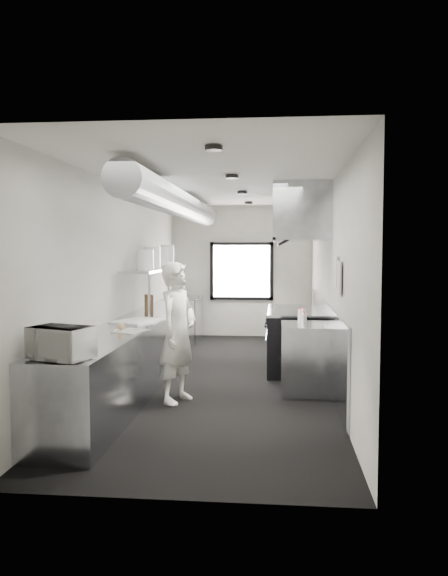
% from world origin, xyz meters
% --- Properties ---
extents(floor, '(3.00, 8.00, 0.01)m').
position_xyz_m(floor, '(0.00, 0.00, 0.00)').
color(floor, black).
rests_on(floor, ground).
extents(ceiling, '(3.00, 8.00, 0.01)m').
position_xyz_m(ceiling, '(0.00, 0.00, 2.80)').
color(ceiling, silver).
rests_on(ceiling, wall_back).
extents(wall_back, '(3.00, 0.02, 2.80)m').
position_xyz_m(wall_back, '(0.00, 4.00, 1.40)').
color(wall_back, beige).
rests_on(wall_back, floor).
extents(wall_front, '(3.00, 0.02, 2.80)m').
position_xyz_m(wall_front, '(0.00, -4.00, 1.40)').
color(wall_front, beige).
rests_on(wall_front, floor).
extents(wall_left, '(0.02, 8.00, 2.80)m').
position_xyz_m(wall_left, '(-1.50, 0.00, 1.40)').
color(wall_left, beige).
rests_on(wall_left, floor).
extents(wall_right, '(0.02, 8.00, 2.80)m').
position_xyz_m(wall_right, '(1.50, 0.00, 1.40)').
color(wall_right, beige).
rests_on(wall_right, floor).
extents(wall_cladding, '(0.03, 5.50, 1.10)m').
position_xyz_m(wall_cladding, '(1.48, 0.30, 0.55)').
color(wall_cladding, '#91989E').
rests_on(wall_cladding, wall_right).
extents(hvac_duct, '(0.40, 6.40, 0.40)m').
position_xyz_m(hvac_duct, '(-0.70, 0.40, 2.55)').
color(hvac_duct, gray).
rests_on(hvac_duct, ceiling).
extents(service_window, '(1.36, 0.05, 1.25)m').
position_xyz_m(service_window, '(0.00, 3.96, 1.40)').
color(service_window, white).
rests_on(service_window, wall_back).
extents(exhaust_hood, '(0.81, 2.20, 0.88)m').
position_xyz_m(exhaust_hood, '(1.10, 0.70, 2.39)').
color(exhaust_hood, '#91989E').
rests_on(exhaust_hood, ceiling).
extents(prep_counter, '(0.70, 6.00, 0.90)m').
position_xyz_m(prep_counter, '(-1.15, -0.50, 0.45)').
color(prep_counter, '#91989E').
rests_on(prep_counter, floor).
extents(pass_shelf, '(0.45, 3.00, 0.68)m').
position_xyz_m(pass_shelf, '(-1.19, 1.00, 1.54)').
color(pass_shelf, '#91989E').
rests_on(pass_shelf, prep_counter).
extents(range, '(0.88, 1.60, 0.94)m').
position_xyz_m(range, '(1.04, 0.70, 0.47)').
color(range, black).
rests_on(range, floor).
extents(bottle_station, '(0.65, 0.80, 0.90)m').
position_xyz_m(bottle_station, '(1.15, -0.70, 0.45)').
color(bottle_station, '#91989E').
rests_on(bottle_station, floor).
extents(far_work_table, '(0.70, 1.20, 0.90)m').
position_xyz_m(far_work_table, '(-1.15, 3.20, 0.45)').
color(far_work_table, '#91989E').
rests_on(far_work_table, floor).
extents(notice_sheet_a, '(0.02, 0.28, 0.38)m').
position_xyz_m(notice_sheet_a, '(1.47, -1.20, 1.60)').
color(notice_sheet_a, silver).
rests_on(notice_sheet_a, wall_right).
extents(notice_sheet_b, '(0.02, 0.28, 0.38)m').
position_xyz_m(notice_sheet_b, '(1.47, -1.55, 1.55)').
color(notice_sheet_b, silver).
rests_on(notice_sheet_b, wall_right).
extents(line_cook, '(0.62, 0.74, 1.72)m').
position_xyz_m(line_cook, '(-0.44, -1.29, 0.86)').
color(line_cook, white).
rests_on(line_cook, floor).
extents(microwave, '(0.58, 0.51, 0.29)m').
position_xyz_m(microwave, '(-1.14, -3.26, 1.05)').
color(microwave, silver).
rests_on(microwave, prep_counter).
extents(deli_tub_a, '(0.17, 0.17, 0.10)m').
position_xyz_m(deli_tub_a, '(-1.33, -2.60, 0.95)').
color(deli_tub_a, '#A0AB9D').
rests_on(deli_tub_a, prep_counter).
extents(deli_tub_b, '(0.16, 0.16, 0.11)m').
position_xyz_m(deli_tub_b, '(-1.26, -2.25, 0.95)').
color(deli_tub_b, '#A0AB9D').
rests_on(deli_tub_b, prep_counter).
extents(newspaper, '(0.42, 0.47, 0.01)m').
position_xyz_m(newspaper, '(-0.95, -1.55, 0.90)').
color(newspaper, silver).
rests_on(newspaper, prep_counter).
extents(small_plate, '(0.21, 0.21, 0.02)m').
position_xyz_m(small_plate, '(-1.08, -1.55, 0.91)').
color(small_plate, white).
rests_on(small_plate, prep_counter).
extents(pastry, '(0.08, 0.08, 0.08)m').
position_xyz_m(pastry, '(-1.08, -1.55, 0.96)').
color(pastry, '#DBAD73').
rests_on(pastry, small_plate).
extents(cutting_board, '(0.72, 0.80, 0.02)m').
position_xyz_m(cutting_board, '(-1.09, -0.66, 0.91)').
color(cutting_board, silver).
rests_on(cutting_board, prep_counter).
extents(knife_block, '(0.19, 0.26, 0.26)m').
position_xyz_m(knife_block, '(-1.24, 0.58, 1.03)').
color(knife_block, '#55361E').
rests_on(knife_block, prep_counter).
extents(plate_stack_a, '(0.26, 0.26, 0.29)m').
position_xyz_m(plate_stack_a, '(-1.20, 0.24, 1.72)').
color(plate_stack_a, white).
rests_on(plate_stack_a, pass_shelf).
extents(plate_stack_b, '(0.33, 0.33, 0.34)m').
position_xyz_m(plate_stack_b, '(-1.21, 0.73, 1.74)').
color(plate_stack_b, white).
rests_on(plate_stack_b, pass_shelf).
extents(plate_stack_c, '(0.28, 0.28, 0.34)m').
position_xyz_m(plate_stack_c, '(-1.19, 1.31, 1.74)').
color(plate_stack_c, white).
rests_on(plate_stack_c, pass_shelf).
extents(plate_stack_d, '(0.32, 0.32, 0.38)m').
position_xyz_m(plate_stack_d, '(-1.18, 1.80, 1.76)').
color(plate_stack_d, white).
rests_on(plate_stack_d, pass_shelf).
extents(squeeze_bottle_a, '(0.06, 0.06, 0.17)m').
position_xyz_m(squeeze_bottle_a, '(1.11, -1.04, 0.99)').
color(squeeze_bottle_a, silver).
rests_on(squeeze_bottle_a, bottle_station).
extents(squeeze_bottle_b, '(0.07, 0.07, 0.16)m').
position_xyz_m(squeeze_bottle_b, '(1.10, -0.84, 0.98)').
color(squeeze_bottle_b, silver).
rests_on(squeeze_bottle_b, bottle_station).
extents(squeeze_bottle_c, '(0.08, 0.08, 0.19)m').
position_xyz_m(squeeze_bottle_c, '(1.11, -0.71, 0.99)').
color(squeeze_bottle_c, silver).
rests_on(squeeze_bottle_c, bottle_station).
extents(squeeze_bottle_d, '(0.06, 0.06, 0.18)m').
position_xyz_m(squeeze_bottle_d, '(1.07, -0.55, 0.99)').
color(squeeze_bottle_d, silver).
rests_on(squeeze_bottle_d, bottle_station).
extents(squeeze_bottle_e, '(0.06, 0.06, 0.17)m').
position_xyz_m(squeeze_bottle_e, '(1.12, -0.44, 0.99)').
color(squeeze_bottle_e, silver).
rests_on(squeeze_bottle_e, bottle_station).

